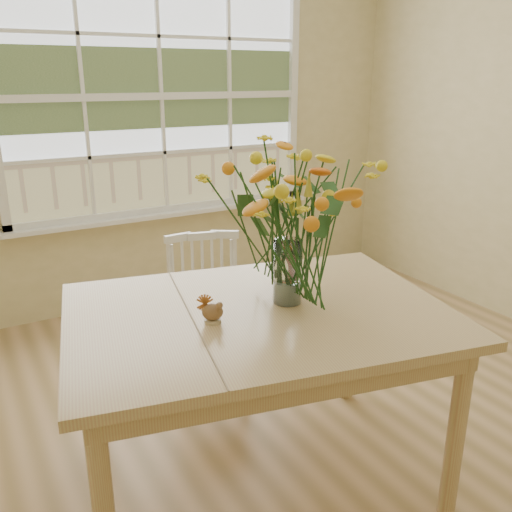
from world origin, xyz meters
TOP-DOWN VIEW (x-y plane):
  - floor at (0.00, 0.00)m, footprint 4.00×4.50m
  - wall_back at (0.00, 2.25)m, footprint 4.00×0.02m
  - window at (0.00, 2.21)m, footprint 2.42×0.12m
  - dining_table at (-0.43, 0.08)m, footprint 1.68×1.35m
  - windsor_chair at (-0.30, 0.87)m, footprint 0.48×0.47m
  - flower_vase at (-0.29, 0.09)m, footprint 0.55×0.55m
  - pumpkin at (-0.27, 0.12)m, footprint 0.11×0.11m
  - turkey_figurine at (-0.64, 0.07)m, footprint 0.10×0.09m
  - dark_gourd at (-0.22, 0.23)m, footprint 0.13×0.09m

SIDE VIEW (x-z plane):
  - floor at x=0.00m, z-range -0.01..0.00m
  - windsor_chair at x=-0.30m, z-range 0.06..0.92m
  - dining_table at x=-0.43m, z-range 0.31..1.11m
  - dark_gourd at x=-0.22m, z-range 0.80..0.88m
  - turkey_figurine at x=-0.64m, z-range 0.79..0.89m
  - pumpkin at x=-0.27m, z-range 0.80..0.89m
  - flower_vase at x=-0.29m, z-range 0.87..1.52m
  - wall_back at x=0.00m, z-range 0.00..2.70m
  - window at x=0.00m, z-range 0.66..2.40m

